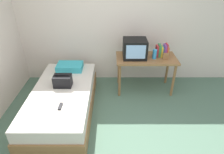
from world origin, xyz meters
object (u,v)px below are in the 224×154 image
(handbag, at_px, (62,81))
(magazine, at_px, (50,99))
(picture_frame, at_px, (165,56))
(water_bottle, at_px, (154,54))
(remote_dark, at_px, (60,106))
(tv, at_px, (134,49))
(bed, at_px, (63,101))
(book_row, at_px, (162,51))
(desk, at_px, (145,62))
(pillow, at_px, (69,67))

(handbag, xyz_separation_m, magazine, (-0.12, -0.38, -0.10))
(picture_frame, relative_size, handbag, 0.44)
(water_bottle, height_order, remote_dark, water_bottle)
(water_bottle, distance_m, magazine, 2.03)
(water_bottle, bearing_deg, tv, 172.02)
(handbag, height_order, remote_dark, handbag)
(bed, distance_m, book_row, 2.08)
(handbag, bearing_deg, picture_frame, 15.39)
(picture_frame, bearing_deg, handbag, -164.61)
(water_bottle, xyz_separation_m, handbag, (-1.65, -0.56, -0.25))
(desk, height_order, handbag, desk)
(desk, bearing_deg, tv, -179.49)
(magazine, height_order, remote_dark, remote_dark)
(tv, xyz_separation_m, magazine, (-1.39, -0.99, -0.44))
(bed, xyz_separation_m, book_row, (1.82, 0.79, 0.61))
(water_bottle, relative_size, magazine, 0.63)
(water_bottle, xyz_separation_m, picture_frame, (0.21, -0.05, -0.03))
(book_row, height_order, magazine, book_row)
(water_bottle, bearing_deg, handbag, -161.20)
(tv, distance_m, book_row, 0.55)
(picture_frame, height_order, remote_dark, picture_frame)
(picture_frame, xyz_separation_m, magazine, (-1.98, -0.89, -0.32))
(pillow, xyz_separation_m, handbag, (-0.01, -0.60, 0.04))
(tv, bearing_deg, bed, -150.40)
(bed, distance_m, handbag, 0.36)
(bed, relative_size, water_bottle, 11.02)
(water_bottle, xyz_separation_m, pillow, (-1.64, 0.04, -0.29))
(handbag, xyz_separation_m, remote_dark, (0.08, -0.57, -0.09))
(remote_dark, bearing_deg, desk, 39.67)
(water_bottle, relative_size, pillow, 0.37)
(book_row, relative_size, handbag, 0.83)
(bed, xyz_separation_m, tv, (1.28, 0.73, 0.68))
(handbag, bearing_deg, bed, -94.67)
(picture_frame, bearing_deg, bed, -161.45)
(water_bottle, xyz_separation_m, remote_dark, (-1.57, -1.13, -0.34))
(pillow, distance_m, magazine, 0.99)
(desk, relative_size, magazine, 4.00)
(book_row, bearing_deg, magazine, -151.36)
(bed, relative_size, picture_frame, 15.26)
(bed, distance_m, picture_frame, 2.04)
(bed, height_order, tv, tv)
(bed, relative_size, book_row, 8.05)
(picture_frame, relative_size, remote_dark, 0.84)
(desk, bearing_deg, magazine, -148.64)
(picture_frame, xyz_separation_m, remote_dark, (-1.77, -1.08, -0.31))
(picture_frame, distance_m, remote_dark, 2.10)
(desk, distance_m, picture_frame, 0.39)
(book_row, xyz_separation_m, handbag, (-1.81, -0.68, -0.27))
(water_bottle, bearing_deg, pillow, 178.62)
(bed, xyz_separation_m, remote_dark, (0.09, -0.46, 0.25))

